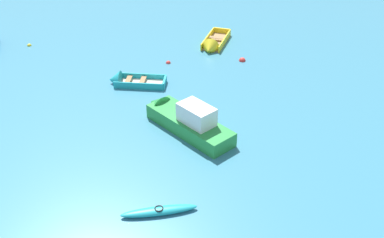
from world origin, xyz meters
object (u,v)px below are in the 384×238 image
(mooring_buoy_between_boats_left, at_px, (168,63))
(kayak_turquoise_back_row_left, at_px, (159,211))
(rowboat_turquoise_back_row_center, at_px, (126,81))
(rowboat_yellow_foreground_center, at_px, (213,45))
(mooring_buoy_midfield, at_px, (242,61))
(mooring_buoy_near_foreground, at_px, (29,46))
(motor_launch_green_near_camera, at_px, (185,119))

(mooring_buoy_between_boats_left, bearing_deg, kayak_turquoise_back_row_left, -103.83)
(kayak_turquoise_back_row_left, distance_m, rowboat_turquoise_back_row_center, 12.10)
(rowboat_yellow_foreground_center, height_order, mooring_buoy_between_boats_left, rowboat_yellow_foreground_center)
(kayak_turquoise_back_row_left, distance_m, mooring_buoy_midfield, 15.95)
(rowboat_yellow_foreground_center, bearing_deg, mooring_buoy_between_boats_left, -155.53)
(rowboat_turquoise_back_row_center, height_order, mooring_buoy_between_boats_left, rowboat_turquoise_back_row_center)
(rowboat_yellow_foreground_center, xyz_separation_m, mooring_buoy_midfield, (1.36, -2.63, -0.22))
(rowboat_turquoise_back_row_center, relative_size, mooring_buoy_near_foreground, 11.87)
(mooring_buoy_near_foreground, bearing_deg, mooring_buoy_midfield, -24.29)
(mooring_buoy_between_boats_left, relative_size, mooring_buoy_midfield, 0.72)
(rowboat_turquoise_back_row_center, bearing_deg, mooring_buoy_near_foreground, 127.91)
(rowboat_yellow_foreground_center, bearing_deg, motor_launch_green_near_camera, -114.78)
(kayak_turquoise_back_row_left, xyz_separation_m, motor_launch_green_near_camera, (2.65, 6.14, 0.44))
(motor_launch_green_near_camera, bearing_deg, kayak_turquoise_back_row_left, -113.37)
(rowboat_yellow_foreground_center, distance_m, mooring_buoy_near_foreground, 13.61)
(motor_launch_green_near_camera, relative_size, mooring_buoy_between_boats_left, 17.92)
(mooring_buoy_near_foreground, bearing_deg, rowboat_turquoise_back_row_center, -52.09)
(kayak_turquoise_back_row_left, bearing_deg, mooring_buoy_midfield, 57.38)
(rowboat_yellow_foreground_center, height_order, rowboat_turquoise_back_row_center, rowboat_yellow_foreground_center)
(rowboat_yellow_foreground_center, distance_m, mooring_buoy_between_boats_left, 4.07)
(mooring_buoy_near_foreground, bearing_deg, rowboat_yellow_foreground_center, -16.52)
(motor_launch_green_near_camera, bearing_deg, rowboat_turquoise_back_row_center, 111.56)
(rowboat_yellow_foreground_center, distance_m, mooring_buoy_midfield, 2.97)
(mooring_buoy_near_foreground, bearing_deg, motor_launch_green_near_camera, -58.48)
(motor_launch_green_near_camera, xyz_separation_m, mooring_buoy_between_boats_left, (0.89, 8.25, -0.59))
(rowboat_yellow_foreground_center, relative_size, mooring_buoy_near_foreground, 12.91)
(mooring_buoy_near_foreground, bearing_deg, mooring_buoy_between_boats_left, -30.70)
(rowboat_yellow_foreground_center, relative_size, motor_launch_green_near_camera, 0.69)
(kayak_turquoise_back_row_left, bearing_deg, rowboat_yellow_foreground_center, 65.76)
(kayak_turquoise_back_row_left, xyz_separation_m, rowboat_turquoise_back_row_center, (0.30, 12.09, 0.05))
(rowboat_turquoise_back_row_center, height_order, mooring_buoy_midfield, rowboat_turquoise_back_row_center)
(mooring_buoy_midfield, relative_size, mooring_buoy_near_foreground, 1.46)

